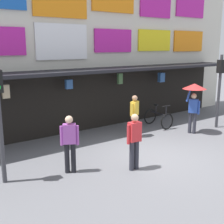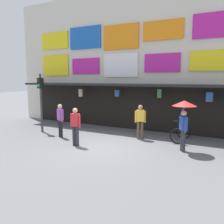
{
  "view_description": "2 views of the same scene",
  "coord_description": "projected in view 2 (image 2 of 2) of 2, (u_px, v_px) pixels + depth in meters",
  "views": [
    {
      "loc": [
        -6.45,
        -6.63,
        3.56
      ],
      "look_at": [
        -0.35,
        1.86,
        1.19
      ],
      "focal_mm": 46.95,
      "sensor_mm": 36.0,
      "label": 1
    },
    {
      "loc": [
        4.99,
        -8.67,
        2.94
      ],
      "look_at": [
        -0.52,
        1.59,
        1.3
      ],
      "focal_mm": 38.09,
      "sensor_mm": 36.0,
      "label": 2
    }
  ],
  "objects": [
    {
      "name": "bicycle_parked",
      "position": [
        181.0,
        133.0,
        11.18
      ],
      "size": [
        0.75,
        1.18,
        1.05
      ],
      "color": "black",
      "rests_on": "ground"
    },
    {
      "name": "ground_plane",
      "position": [
        105.0,
        147.0,
        10.31
      ],
      "size": [
        80.0,
        80.0,
        0.0
      ],
      "primitive_type": "plane",
      "color": "slate"
    },
    {
      "name": "traffic_light_near",
      "position": [
        41.0,
        93.0,
        12.93
      ],
      "size": [
        0.3,
        0.34,
        3.2
      ],
      "color": "#38383D",
      "rests_on": "ground"
    },
    {
      "name": "pedestrian_with_umbrella",
      "position": [
        184.0,
        111.0,
        9.46
      ],
      "size": [
        0.96,
        0.96,
        2.08
      ],
      "color": "#2D2D38",
      "rests_on": "ground"
    },
    {
      "name": "pedestrian_in_red",
      "position": [
        75.0,
        125.0,
        10.35
      ],
      "size": [
        0.53,
        0.23,
        1.68
      ],
      "color": "#2D2D38",
      "rests_on": "ground"
    },
    {
      "name": "shopfront",
      "position": [
        144.0,
        61.0,
        13.74
      ],
      "size": [
        18.0,
        2.6,
        8.0
      ],
      "color": "beige",
      "rests_on": "ground"
    },
    {
      "name": "pedestrian_in_black",
      "position": [
        60.0,
        119.0,
        11.89
      ],
      "size": [
        0.47,
        0.37,
        1.68
      ],
      "color": "black",
      "rests_on": "ground"
    },
    {
      "name": "pedestrian_in_blue",
      "position": [
        140.0,
        120.0,
        11.52
      ],
      "size": [
        0.49,
        0.35,
        1.68
      ],
      "color": "brown",
      "rests_on": "ground"
    }
  ]
}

